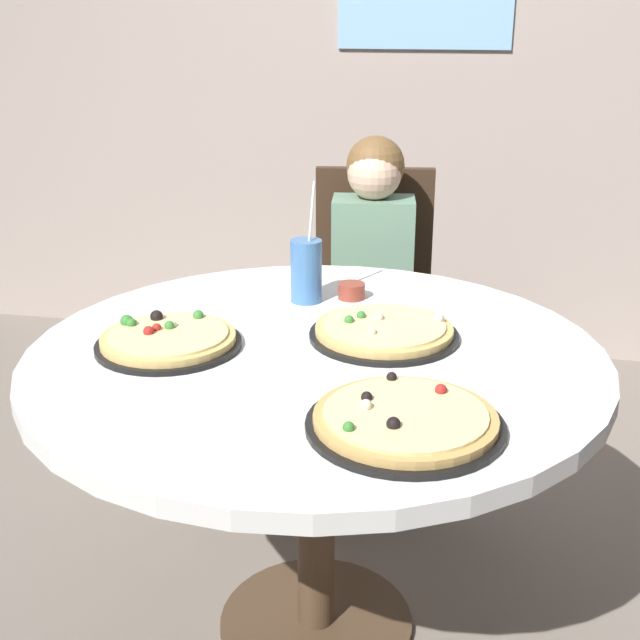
% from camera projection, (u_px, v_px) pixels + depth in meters
% --- Properties ---
extents(ground_plane, '(8.00, 8.00, 0.00)m').
position_uv_depth(ground_plane, '(316.00, 624.00, 2.09)').
color(ground_plane, slate).
extents(wall_with_window, '(5.20, 0.14, 2.90)m').
position_uv_depth(wall_with_window, '(412.00, 8.00, 3.38)').
color(wall_with_window, '#A8998E').
rests_on(wall_with_window, ground_plane).
extents(dining_table, '(1.27, 1.27, 0.75)m').
position_uv_depth(dining_table, '(316.00, 387.00, 1.86)').
color(dining_table, white).
rests_on(dining_table, ground_plane).
extents(chair_wooden, '(0.45, 0.45, 0.95)m').
position_uv_depth(chair_wooden, '(373.00, 295.00, 2.85)').
color(chair_wooden, '#382619').
rests_on(chair_wooden, ground_plane).
extents(diner_child, '(0.30, 0.42, 1.08)m').
position_uv_depth(diner_child, '(371.00, 327.00, 2.69)').
color(diner_child, '#3F4766').
rests_on(diner_child, ground_plane).
extents(pizza_veggie, '(0.36, 0.36, 0.05)m').
position_uv_depth(pizza_veggie, '(405.00, 420.00, 1.48)').
color(pizza_veggie, black).
rests_on(pizza_veggie, dining_table).
extents(pizza_cheese, '(0.32, 0.32, 0.05)m').
position_uv_depth(pizza_cheese, '(168.00, 340.00, 1.83)').
color(pizza_cheese, black).
rests_on(pizza_cheese, dining_table).
extents(pizza_pepperoni, '(0.34, 0.34, 0.05)m').
position_uv_depth(pizza_pepperoni, '(384.00, 331.00, 1.88)').
color(pizza_pepperoni, black).
rests_on(pizza_pepperoni, dining_table).
extents(soda_cup, '(0.08, 0.08, 0.31)m').
position_uv_depth(soda_cup, '(306.00, 270.00, 2.10)').
color(soda_cup, '#3F72B2').
rests_on(soda_cup, dining_table).
extents(sauce_bowl, '(0.07, 0.07, 0.04)m').
position_uv_depth(sauce_bowl, '(352.00, 291.00, 2.14)').
color(sauce_bowl, brown).
rests_on(sauce_bowl, dining_table).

